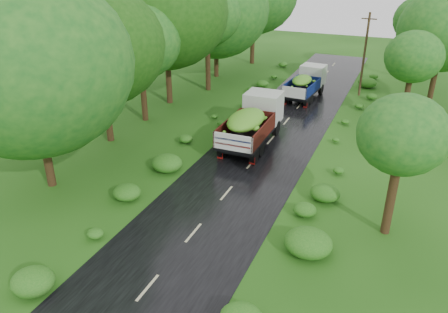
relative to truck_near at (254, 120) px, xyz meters
The scene contains 9 objects.
ground 15.18m from the truck_near, 86.23° to the right, with size 120.00×120.00×0.00m, color #19450E.
road 10.24m from the truck_near, 84.36° to the right, with size 6.50×80.00×0.02m, color black.
road_lines 9.26m from the truck_near, 83.74° to the right, with size 0.12×69.60×0.00m.
truck_near is the anchor object (origin of this frame).
truck_far 11.45m from the truck_near, 85.49° to the left, with size 2.63×6.21×2.55m.
utility_pole 15.08m from the truck_near, 69.45° to the left, with size 1.28×0.21×7.27m.
trees_left 11.85m from the truck_near, 146.58° to the left, with size 6.11×36.32×9.62m.
trees_right 15.36m from the truck_near, 47.64° to the left, with size 5.30×32.03×7.95m.
shrubs 1.97m from the truck_near, 46.63° to the right, with size 11.90×44.00×0.70m.
Camera 1 is at (7.98, -11.02, 12.06)m, focal length 35.00 mm.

